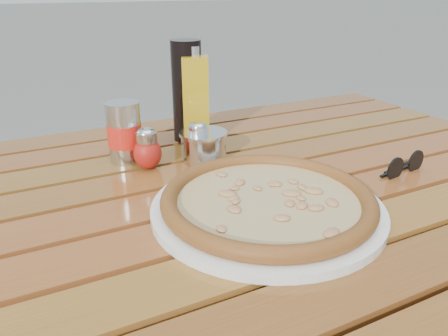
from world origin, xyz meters
name	(u,v)px	position (x,y,z in m)	size (l,w,h in m)	color
table	(229,226)	(0.00, 0.00, 0.67)	(1.40, 0.90, 0.75)	#3B1C0D
plate	(267,208)	(0.01, -0.11, 0.76)	(0.36, 0.36, 0.01)	white
pizza	(268,199)	(0.01, -0.11, 0.77)	(0.45, 0.45, 0.03)	beige
pepper_shaker	(147,149)	(-0.10, 0.15, 0.79)	(0.06, 0.06, 0.08)	red
oregano_shaker	(198,142)	(0.01, 0.14, 0.79)	(0.06, 0.06, 0.08)	#303A17
dark_bottle	(187,91)	(0.04, 0.28, 0.86)	(0.07, 0.07, 0.22)	black
soda_can	(124,133)	(-0.12, 0.21, 0.81)	(0.09, 0.09, 0.12)	silver
olive_oil_cruet	(196,100)	(0.05, 0.25, 0.85)	(0.07, 0.07, 0.21)	#AC8912
parmesan_tin	(204,145)	(0.02, 0.14, 0.78)	(0.11, 0.11, 0.07)	silver
sunglasses	(404,166)	(0.32, -0.09, 0.77)	(0.11, 0.04, 0.04)	black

